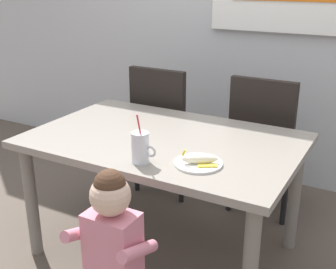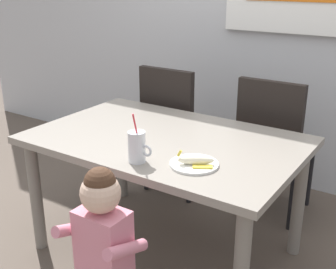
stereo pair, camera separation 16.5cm
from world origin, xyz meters
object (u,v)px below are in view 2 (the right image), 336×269
(dining_chair_right, at_px, (273,141))
(toddler_standing, at_px, (103,235))
(milk_cup, at_px, (137,149))
(peeled_banana, at_px, (196,160))
(dining_chair_left, at_px, (175,123))
(snack_plate, at_px, (194,164))
(dining_table, at_px, (166,152))

(dining_chair_right, height_order, toddler_standing, dining_chair_right)
(milk_cup, relative_size, peeled_banana, 1.43)
(dining_chair_left, relative_size, snack_plate, 4.17)
(dining_chair_right, relative_size, peeled_banana, 5.50)
(dining_table, bearing_deg, dining_chair_left, 118.78)
(dining_chair_right, bearing_deg, peeled_banana, 88.65)
(peeled_banana, bearing_deg, dining_chair_left, 127.40)
(dining_chair_left, xyz_separation_m, milk_cup, (0.44, -1.02, 0.25))
(dining_table, height_order, snack_plate, snack_plate)
(dining_chair_right, xyz_separation_m, toddler_standing, (-0.22, -1.42, -0.02))
(milk_cup, relative_size, snack_plate, 1.09)
(dining_chair_left, height_order, toddler_standing, dining_chair_left)
(dining_table, bearing_deg, peeled_banana, -36.46)
(dining_table, xyz_separation_m, dining_chair_left, (-0.37, 0.67, -0.09))
(dining_chair_left, height_order, milk_cup, milk_cup)
(dining_table, distance_m, snack_plate, 0.41)
(toddler_standing, xyz_separation_m, milk_cup, (-0.07, 0.34, 0.26))
(dining_chair_left, xyz_separation_m, peeled_banana, (0.70, -0.92, 0.21))
(snack_plate, relative_size, peeled_banana, 1.32)
(milk_cup, height_order, peeled_banana, milk_cup)
(dining_chair_left, bearing_deg, dining_chair_right, -175.55)
(dining_chair_right, bearing_deg, milk_cup, 75.17)
(dining_table, relative_size, peeled_banana, 8.36)
(dining_chair_right, distance_m, milk_cup, 1.14)
(peeled_banana, bearing_deg, snack_plate, 153.09)
(peeled_banana, bearing_deg, toddler_standing, -113.38)
(toddler_standing, relative_size, peeled_banana, 4.80)
(dining_table, distance_m, dining_chair_left, 0.77)
(milk_cup, height_order, snack_plate, milk_cup)
(snack_plate, bearing_deg, dining_chair_right, 87.73)
(dining_chair_left, bearing_deg, snack_plate, 127.02)
(toddler_standing, bearing_deg, peeled_banana, 66.62)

